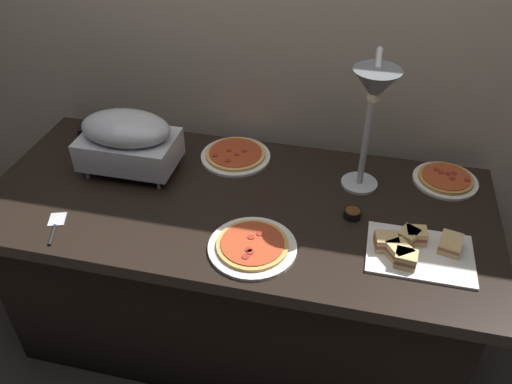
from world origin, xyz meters
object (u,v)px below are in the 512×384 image
at_px(pizza_plate_center, 252,246).
at_px(sandwich_platter, 415,248).
at_px(serving_spatula, 55,227).
at_px(pizza_plate_front, 445,179).
at_px(chafing_dish, 128,139).
at_px(heat_lamp, 373,99).
at_px(pizza_plate_raised_stand, 236,155).
at_px(sauce_cup_far, 84,131).
at_px(sauce_cup_near, 352,214).

xyz_separation_m(pizza_plate_center, sandwich_platter, (0.52, 0.10, 0.01)).
bearing_deg(sandwich_platter, serving_spatula, -172.93).
xyz_separation_m(pizza_plate_front, serving_spatula, (-1.35, -0.59, -0.01)).
bearing_deg(pizza_plate_front, sandwich_platter, -105.90).
distance_m(pizza_plate_front, sandwich_platter, 0.45).
bearing_deg(serving_spatula, pizza_plate_front, 23.56).
height_order(chafing_dish, heat_lamp, heat_lamp).
relative_size(chafing_dish, pizza_plate_raised_stand, 1.28).
bearing_deg(sandwich_platter, pizza_plate_raised_stand, 150.04).
bearing_deg(sauce_cup_far, pizza_plate_raised_stand, -2.32).
distance_m(heat_lamp, serving_spatula, 1.17).
bearing_deg(sauce_cup_far, pizza_plate_center, -31.06).
bearing_deg(sandwich_platter, heat_lamp, 133.35).
bearing_deg(sauce_cup_far, sandwich_platter, -17.28).
bearing_deg(pizza_plate_raised_stand, sandwich_platter, -29.96).
relative_size(pizza_plate_center, sauce_cup_near, 4.70).
bearing_deg(pizza_plate_center, sandwich_platter, 10.67).
distance_m(heat_lamp, sauce_cup_far, 1.31).
bearing_deg(pizza_plate_center, heat_lamp, 44.23).
height_order(heat_lamp, pizza_plate_center, heat_lamp).
xyz_separation_m(chafing_dish, sauce_cup_near, (0.89, -0.10, -0.13)).
bearing_deg(serving_spatula, sauce_cup_near, 15.98).
relative_size(chafing_dish, pizza_plate_front, 1.50).
xyz_separation_m(sandwich_platter, sauce_cup_far, (-1.42, 0.44, -0.01)).
relative_size(chafing_dish, heat_lamp, 0.67).
distance_m(pizza_plate_front, sauce_cup_near, 0.45).
xyz_separation_m(sauce_cup_far, serving_spatula, (0.20, -0.59, -0.02)).
relative_size(pizza_plate_raised_stand, sauce_cup_near, 4.58).
distance_m(heat_lamp, sandwich_platter, 0.51).
bearing_deg(pizza_plate_center, chafing_dish, 149.83).
xyz_separation_m(pizza_plate_raised_stand, sauce_cup_far, (-0.70, 0.03, 0.01)).
bearing_deg(sandwich_platter, pizza_plate_front, 74.10).
bearing_deg(sauce_cup_far, heat_lamp, -10.59).
bearing_deg(sauce_cup_near, chafing_dish, 173.62).
height_order(pizza_plate_front, pizza_plate_raised_stand, same).
bearing_deg(pizza_plate_raised_stand, chafing_dish, -155.08).
xyz_separation_m(heat_lamp, sandwich_platter, (0.20, -0.21, -0.41)).
bearing_deg(heat_lamp, sandwich_platter, -46.65).
bearing_deg(pizza_plate_front, serving_spatula, -156.44).
bearing_deg(sauce_cup_near, pizza_plate_center, -142.74).
relative_size(pizza_plate_front, sandwich_platter, 0.72).
bearing_deg(chafing_dish, sauce_cup_far, 147.40).
distance_m(heat_lamp, pizza_plate_center, 0.62).
distance_m(chafing_dish, pizza_plate_center, 0.68).
xyz_separation_m(pizza_plate_raised_stand, sauce_cup_near, (0.50, -0.28, 0.00)).
xyz_separation_m(pizza_plate_front, pizza_plate_center, (-0.65, -0.53, -0.00)).
bearing_deg(sauce_cup_far, sauce_cup_near, -14.17).
xyz_separation_m(pizza_plate_raised_stand, serving_spatula, (-0.50, -0.57, -0.01)).
xyz_separation_m(pizza_plate_front, pizza_plate_raised_stand, (-0.84, -0.02, 0.00)).
distance_m(chafing_dish, sandwich_platter, 1.13).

